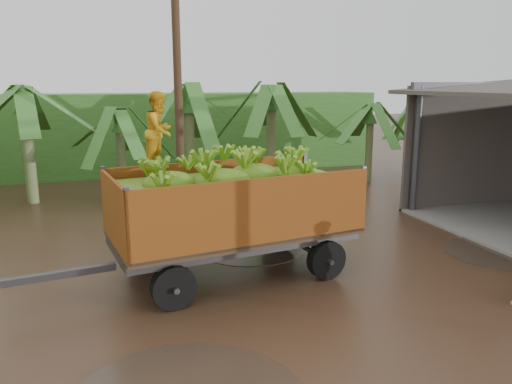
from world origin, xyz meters
TOP-DOWN VIEW (x-y plane):
  - ground at (0.00, 0.00)m, footprint 100.00×100.00m
  - hedge_north at (-2.00, 16.00)m, footprint 22.00×3.00m
  - banana_trailer at (-1.62, 2.32)m, footprint 7.14×3.13m
  - utility_pole at (-1.88, 7.35)m, footprint 1.20×0.24m
  - banana_plants at (-5.39, 6.64)m, footprint 24.78×19.85m

SIDE VIEW (x-z plane):
  - ground at x=0.00m, z-range 0.00..0.00m
  - banana_trailer at x=-1.62m, z-range -0.44..3.49m
  - hedge_north at x=-2.00m, z-range 0.00..3.60m
  - banana_plants at x=-5.39m, z-range -0.21..3.96m
  - utility_pole at x=-1.88m, z-range 0.06..7.88m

